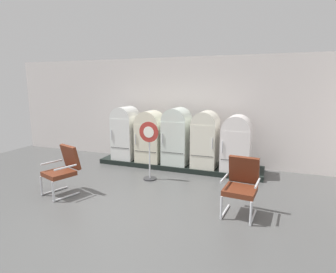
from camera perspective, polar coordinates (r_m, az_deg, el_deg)
The scene contains 11 objects.
ground at distance 5.02m, azimuth -9.29°, elevation -16.17°, with size 12.00×10.00×0.05m, color #4B4B4B.
back_wall at distance 7.89m, azimuth 3.75°, elevation 5.49°, with size 11.76×0.12×2.99m.
display_plinth at distance 7.57m, azimuth 2.21°, elevation -5.90°, with size 4.47×0.95×0.13m, color black.
refrigerator_0 at distance 7.91m, azimuth -8.86°, elevation 1.10°, with size 0.62×0.71×1.50m.
refrigerator_1 at distance 7.55m, azimuth -3.79°, elevation 0.30°, with size 0.68×0.65×1.41m.
refrigerator_2 at distance 7.29m, azimuth 1.84°, elevation 0.43°, with size 0.66×0.73×1.51m.
refrigerator_3 at distance 7.08m, azimuth 7.80°, elevation -0.24°, with size 0.63×0.70×1.45m.
refrigerator_4 at distance 6.94m, azimuth 14.07°, elevation -1.09°, with size 0.69×0.66×1.38m.
armchair_left at distance 6.05m, azimuth -21.03°, elevation -6.12°, with size 0.73×0.79×1.00m.
armchair_right at distance 4.96m, azimuth 15.06°, elevation -9.47°, with size 0.64×0.70×1.00m.
sign_stand at distance 6.45m, azimuth -3.93°, elevation -3.08°, with size 0.48×0.32×1.40m.
Camera 1 is at (2.29, -3.85, 2.25)m, focal length 29.20 mm.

